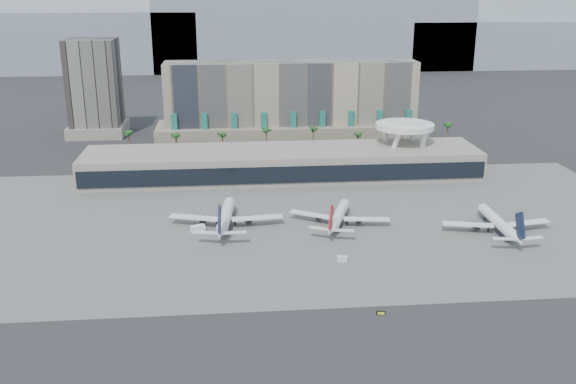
{
  "coord_description": "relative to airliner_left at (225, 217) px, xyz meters",
  "views": [
    {
      "loc": [
        -22.14,
        -156.99,
        80.69
      ],
      "look_at": [
        -4.0,
        40.0,
        15.77
      ],
      "focal_mm": 40.0,
      "sensor_mm": 36.0,
      "label": 1
    }
  ],
  "objects": [
    {
      "name": "ground",
      "position": [
        24.64,
        -51.73,
        -3.58
      ],
      "size": [
        900.0,
        900.0,
        0.0
      ],
      "primitive_type": "plane",
      "color": "#232326",
      "rests_on": "ground"
    },
    {
      "name": "apron_pad",
      "position": [
        24.64,
        3.27,
        -3.55
      ],
      "size": [
        260.0,
        130.0,
        0.06
      ],
      "primitive_type": "cube",
      "color": "#5B5B59",
      "rests_on": "ground"
    },
    {
      "name": "mountain_ridge",
      "position": [
        52.52,
        418.27,
        26.31
      ],
      "size": [
        680.0,
        60.0,
        70.0
      ],
      "color": "gray",
      "rests_on": "ground"
    },
    {
      "name": "hotel",
      "position": [
        34.64,
        122.68,
        13.22
      ],
      "size": [
        140.0,
        30.0,
        42.0
      ],
      "color": "tan",
      "rests_on": "ground"
    },
    {
      "name": "office_tower",
      "position": [
        -70.36,
        148.27,
        19.35
      ],
      "size": [
        30.0,
        30.0,
        52.0
      ],
      "color": "black",
      "rests_on": "ground"
    },
    {
      "name": "terminal",
      "position": [
        24.64,
        58.11,
        2.93
      ],
      "size": [
        170.0,
        32.5,
        14.5
      ],
      "color": "gray",
      "rests_on": "ground"
    },
    {
      "name": "saucer_structure",
      "position": [
        79.64,
        64.27,
        14.87
      ],
      "size": [
        26.0,
        26.0,
        21.89
      ],
      "color": "white",
      "rests_on": "ground"
    },
    {
      "name": "palm_row",
      "position": [
        31.64,
        93.27,
        6.91
      ],
      "size": [
        157.8,
        2.8,
        13.1
      ],
      "color": "brown",
      "rests_on": "ground"
    },
    {
      "name": "airliner_left",
      "position": [
        0.0,
        0.0,
        0.0
      ],
      "size": [
        39.81,
        41.15,
        14.21
      ],
      "rotation": [
        0.0,
        0.0,
        -0.1
      ],
      "color": "white",
      "rests_on": "ground"
    },
    {
      "name": "airliner_centre",
      "position": [
        39.26,
        -1.79,
        -0.38
      ],
      "size": [
        34.24,
        35.4,
        12.71
      ],
      "rotation": [
        0.0,
        0.0,
        -0.33
      ],
      "color": "white",
      "rests_on": "ground"
    },
    {
      "name": "airliner_right",
      "position": [
        91.89,
        -13.8,
        -0.2
      ],
      "size": [
        37.74,
        38.83,
        13.41
      ],
      "rotation": [
        0.0,
        0.0,
        -0.02
      ],
      "color": "white",
      "rests_on": "ground"
    },
    {
      "name": "service_vehicle_a",
      "position": [
        -9.38,
        -4.41,
        -2.42
      ],
      "size": [
        5.26,
        3.9,
        2.32
      ],
      "primitive_type": "cube",
      "rotation": [
        0.0,
        0.0,
        0.38
      ],
      "color": "white",
      "rests_on": "ground"
    },
    {
      "name": "service_vehicle_b",
      "position": [
        35.25,
        -32.51,
        -2.78
      ],
      "size": [
        3.42,
        2.37,
        1.61
      ],
      "primitive_type": "cube",
      "rotation": [
        0.0,
        0.0,
        -0.2
      ],
      "color": "silver",
      "rests_on": "ground"
    },
    {
      "name": "taxiway_sign",
      "position": [
        39.42,
        -66.11,
        -3.06
      ],
      "size": [
        2.34,
        0.8,
        1.06
      ],
      "rotation": [
        0.0,
        0.0,
        -0.21
      ],
      "color": "black",
      "rests_on": "ground"
    }
  ]
}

